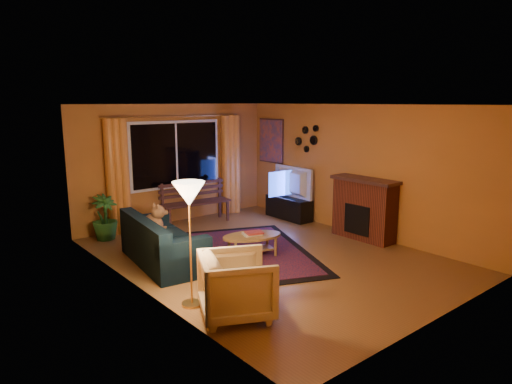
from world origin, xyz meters
TOP-DOWN VIEW (x-y plane):
  - floor at (0.00, 0.00)m, footprint 4.50×6.00m
  - ceiling at (0.00, 0.00)m, footprint 4.50×6.00m
  - wall_back at (0.00, 3.01)m, footprint 4.50×0.02m
  - wall_left at (-2.26, 0.00)m, footprint 0.02×6.00m
  - wall_right at (2.26, 0.00)m, footprint 0.02×6.00m
  - window at (0.00, 2.94)m, footprint 2.00×0.02m
  - curtain_rod at (0.00, 2.90)m, footprint 3.20×0.03m
  - curtain_left at (-1.35, 2.88)m, footprint 0.36×0.36m
  - curtain_right at (1.35, 2.88)m, footprint 0.36×0.36m
  - bench at (0.20, 2.54)m, footprint 1.53×0.59m
  - potted_plant at (-1.73, 2.65)m, footprint 0.57×0.57m
  - sofa at (-1.51, 0.79)m, footprint 1.04×1.98m
  - dog at (-1.46, 1.22)m, footprint 0.36×0.45m
  - armchair at (-1.71, -1.41)m, footprint 1.07×1.09m
  - floor_lamp at (-1.97, -0.81)m, footprint 0.29×0.29m
  - rug at (-0.11, 0.32)m, footprint 2.93×3.52m
  - coffee_table at (-0.20, 0.16)m, footprint 1.28×1.28m
  - tv_console at (2.00, 1.59)m, footprint 0.40×1.15m
  - television at (2.00, 1.59)m, footprint 0.21×1.17m
  - fireplace at (2.05, -0.40)m, footprint 0.40×1.20m
  - mirror_cluster at (2.21, 1.30)m, footprint 0.06×0.60m
  - painting at (2.22, 2.45)m, footprint 0.04×0.76m

SIDE VIEW (x-z plane):
  - floor at x=0.00m, z-range -0.02..0.00m
  - rug at x=-0.11m, z-range 0.00..0.02m
  - coffee_table at x=-0.20m, z-range 0.00..0.37m
  - bench at x=0.20m, z-range 0.00..0.45m
  - tv_console at x=2.00m, z-range 0.00..0.48m
  - sofa at x=-1.51m, z-range 0.00..0.77m
  - potted_plant at x=-1.73m, z-range 0.00..0.85m
  - armchair at x=-1.71m, z-range 0.00..0.86m
  - fireplace at x=2.05m, z-range 0.00..1.10m
  - dog at x=-1.46m, z-range 0.38..0.82m
  - floor_lamp at x=-1.97m, z-range 0.00..1.61m
  - television at x=2.00m, z-range 0.48..1.15m
  - curtain_left at x=-1.35m, z-range 0.00..2.24m
  - curtain_right at x=1.35m, z-range 0.00..2.24m
  - wall_back at x=0.00m, z-range 0.00..2.50m
  - wall_left at x=-2.26m, z-range 0.00..2.50m
  - wall_right at x=2.26m, z-range 0.00..2.50m
  - window at x=0.00m, z-range 0.80..2.10m
  - painting at x=2.22m, z-range 1.17..2.13m
  - mirror_cluster at x=2.21m, z-range 1.52..2.08m
  - curtain_rod at x=0.00m, z-range 2.23..2.27m
  - ceiling at x=0.00m, z-range 2.50..2.52m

